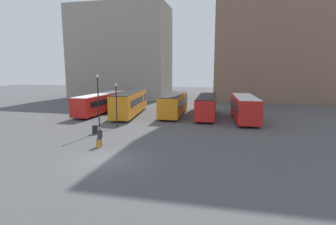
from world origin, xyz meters
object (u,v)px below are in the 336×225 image
object	(u,v)px
bus_0	(102,102)
lamp_post_0	(116,101)
suitcase	(99,144)
bus_4	(245,108)
lamp_post_1	(98,99)
bus_3	(207,105)
bus_1	(130,102)
traveler	(100,135)
bus_2	(174,104)
trash_bin	(95,130)

from	to	relation	value
bus_0	lamp_post_0	size ratio (longest dim) A/B	2.56
suitcase	lamp_post_0	distance (m)	8.47
lamp_post_0	bus_4	bearing A→B (deg)	25.51
bus_4	lamp_post_1	size ratio (longest dim) A/B	1.61
bus_3	bus_1	bearing A→B (deg)	92.53
bus_4	traveler	size ratio (longest dim) A/B	5.83
bus_3	lamp_post_1	bearing A→B (deg)	137.27
bus_3	bus_0	bearing A→B (deg)	88.85
bus_2	trash_bin	xyz separation A→B (m)	(-5.53, -12.49, -1.19)
bus_0	suitcase	distance (m)	18.26
bus_0	bus_4	xyz separation A→B (m)	(20.33, -1.75, 0.12)
lamp_post_0	bus_3	bearing A→B (deg)	43.25
bus_2	lamp_post_1	distance (m)	13.08
lamp_post_0	lamp_post_1	world-z (taller)	lamp_post_1
suitcase	lamp_post_1	world-z (taller)	lamp_post_1
traveler	suitcase	distance (m)	0.83
bus_1	lamp_post_1	xyz separation A→B (m)	(0.74, -10.73, 1.65)
suitcase	lamp_post_1	distance (m)	6.42
bus_1	traveler	distance (m)	15.57
bus_2	lamp_post_1	xyz separation A→B (m)	(-5.38, -11.79, 1.81)
bus_4	suitcase	size ratio (longest dim) A/B	10.85
trash_bin	bus_0	bearing A→B (deg)	113.98
bus_3	trash_bin	size ratio (longest dim) A/B	12.65
lamp_post_1	trash_bin	xyz separation A→B (m)	(-0.15, -0.70, -3.01)
bus_1	traveler	size ratio (longest dim) A/B	7.73
bus_1	bus_3	xyz separation A→B (m)	(10.70, 0.85, -0.22)
trash_bin	lamp_post_0	bearing A→B (deg)	76.90
bus_3	bus_4	size ratio (longest dim) A/B	1.14
bus_1	suitcase	world-z (taller)	bus_1
bus_2	trash_bin	bearing A→B (deg)	153.89
bus_2	bus_3	bearing A→B (deg)	-94.87
bus_1	bus_3	bearing A→B (deg)	-93.03
suitcase	bus_0	bearing A→B (deg)	42.02
suitcase	trash_bin	bearing A→B (deg)	47.65
bus_1	lamp_post_0	size ratio (longest dim) A/B	2.58
lamp_post_0	traveler	bearing A→B (deg)	-76.76
bus_4	lamp_post_1	xyz separation A→B (m)	(-14.82, -9.59, 1.75)
traveler	lamp_post_0	size ratio (longest dim) A/B	0.33
bus_4	trash_bin	world-z (taller)	bus_4
bus_1	traveler	xyz separation A→B (m)	(3.14, -15.23, -0.82)
bus_0	trash_bin	bearing A→B (deg)	-154.81
bus_2	trash_bin	distance (m)	13.71
trash_bin	bus_1	bearing A→B (deg)	92.95
traveler	lamp_post_1	distance (m)	5.67
bus_4	suitcase	xyz separation A→B (m)	(-12.30, -14.60, -1.38)
bus_1	bus_4	xyz separation A→B (m)	(15.56, -1.13, -0.10)
bus_4	lamp_post_1	distance (m)	17.74
traveler	lamp_post_0	distance (m)	7.79
traveler	bus_1	bearing A→B (deg)	27.52
traveler	trash_bin	world-z (taller)	traveler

